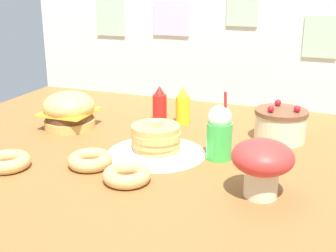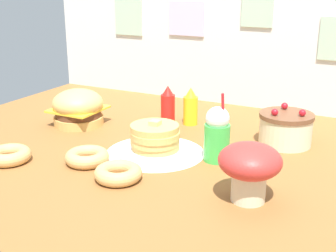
% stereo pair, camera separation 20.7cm
% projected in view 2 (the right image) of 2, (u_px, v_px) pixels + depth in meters
% --- Properties ---
extents(ground_plane, '(2.44, 1.87, 0.02)m').
position_uv_depth(ground_plane, '(151.00, 151.00, 2.12)').
color(ground_plane, brown).
extents(back_wall, '(2.44, 0.04, 0.88)m').
position_uv_depth(back_wall, '(223.00, 33.00, 2.77)').
color(back_wall, silver).
rests_on(back_wall, ground_plane).
extents(doily_mat, '(0.45, 0.45, 0.00)m').
position_uv_depth(doily_mat, '(155.00, 153.00, 2.07)').
color(doily_mat, white).
rests_on(doily_mat, ground_plane).
extents(burger, '(0.27, 0.27, 0.20)m').
position_uv_depth(burger, '(78.00, 108.00, 2.44)').
color(burger, '#DBA859').
rests_on(burger, ground_plane).
extents(pancake_stack, '(0.35, 0.35, 0.15)m').
position_uv_depth(pancake_stack, '(155.00, 140.00, 2.05)').
color(pancake_stack, white).
rests_on(pancake_stack, doily_mat).
extents(layer_cake, '(0.26, 0.26, 0.19)m').
position_uv_depth(layer_cake, '(286.00, 129.00, 2.15)').
color(layer_cake, beige).
rests_on(layer_cake, ground_plane).
extents(ketchup_bottle, '(0.08, 0.08, 0.21)m').
position_uv_depth(ketchup_bottle, '(168.00, 105.00, 2.49)').
color(ketchup_bottle, red).
rests_on(ketchup_bottle, ground_plane).
extents(mustard_bottle, '(0.08, 0.08, 0.21)m').
position_uv_depth(mustard_bottle, '(191.00, 107.00, 2.44)').
color(mustard_bottle, yellow).
rests_on(mustard_bottle, ground_plane).
extents(cream_soda_cup, '(0.11, 0.11, 0.31)m').
position_uv_depth(cream_soda_cup, '(217.00, 134.00, 1.95)').
color(cream_soda_cup, green).
rests_on(cream_soda_cup, ground_plane).
extents(donut_pink_glaze, '(0.19, 0.19, 0.06)m').
position_uv_depth(donut_pink_glaze, '(9.00, 155.00, 1.96)').
color(donut_pink_glaze, tan).
rests_on(donut_pink_glaze, ground_plane).
extents(donut_chocolate, '(0.19, 0.19, 0.06)m').
position_uv_depth(donut_chocolate, '(87.00, 157.00, 1.94)').
color(donut_chocolate, tan).
rests_on(donut_chocolate, ground_plane).
extents(donut_vanilla, '(0.19, 0.19, 0.06)m').
position_uv_depth(donut_vanilla, '(118.00, 173.00, 1.78)').
color(donut_vanilla, tan).
rests_on(donut_vanilla, ground_plane).
extents(mushroom_stool, '(0.23, 0.23, 0.22)m').
position_uv_depth(mushroom_stool, '(250.00, 166.00, 1.59)').
color(mushroom_stool, beige).
rests_on(mushroom_stool, ground_plane).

